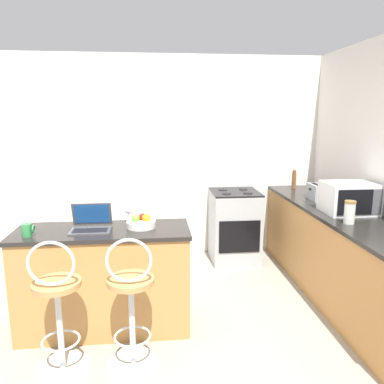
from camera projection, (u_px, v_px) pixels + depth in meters
ground_plane at (156, 378)px, 2.68m from camera, size 20.00×20.00×0.00m
wall_back at (152, 158)px, 4.87m from camera, size 12.00×0.06×2.60m
breakfast_bar at (105, 279)px, 3.23m from camera, size 1.46×0.55×0.91m
counter_right at (343, 257)px, 3.74m from camera, size 0.65×3.02×0.91m
bar_stool_near at (58, 310)px, 2.66m from camera, size 0.40×0.40×1.03m
bar_stool_far at (131, 307)px, 2.71m from camera, size 0.40×0.40×1.03m
laptop at (91, 223)px, 3.13m from camera, size 0.33×0.26×0.22m
microwave at (349, 198)px, 3.65m from camera, size 0.48×0.39×0.30m
toaster at (319, 192)px, 4.23m from camera, size 0.21×0.27×0.18m
stove_range at (234, 226)px, 4.80m from camera, size 0.59×0.61×0.91m
pepper_mill at (294, 179)px, 4.91m from camera, size 0.05×0.05×0.25m
fruit_bowl at (141, 223)px, 3.20m from camera, size 0.25×0.25×0.11m
storage_jar at (350, 212)px, 3.30m from camera, size 0.10×0.10×0.21m
mug_green at (27, 230)px, 2.95m from camera, size 0.10×0.08×0.10m
mug_red at (319, 191)px, 4.53m from camera, size 0.09×0.08×0.09m
wine_glass_tall at (129, 210)px, 3.31m from camera, size 0.07×0.07×0.16m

